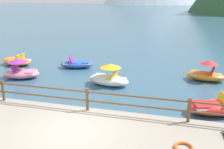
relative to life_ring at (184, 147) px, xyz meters
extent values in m
plane|color=#38607A|center=(-3.81, 40.30, -0.45)|extent=(200.00, 200.00, 0.00)
cylinder|color=brown|center=(-7.78, 1.85, 0.43)|extent=(0.12, 0.12, 0.95)
cylinder|color=brown|center=(-3.81, 1.85, 0.43)|extent=(0.12, 0.12, 0.95)
cylinder|color=brown|center=(0.16, 1.85, 0.43)|extent=(0.12, 0.12, 0.95)
cylinder|color=brown|center=(-3.81, 1.85, 0.76)|extent=(23.80, 0.07, 0.07)
cylinder|color=brown|center=(-3.81, 1.85, 0.38)|extent=(23.80, 0.07, 0.07)
ellipsoid|color=black|center=(1.32, 1.15, -0.01)|extent=(0.10, 0.21, 0.07)
torus|color=orange|center=(0.00, 0.00, 0.00)|extent=(0.61, 0.61, 0.09)
ellipsoid|color=orange|center=(1.30, 8.38, -0.18)|extent=(2.33, 1.34, 0.54)
cube|color=silver|center=(1.30, 8.38, -0.08)|extent=(1.82, 1.09, 0.06)
cube|color=red|center=(1.49, 8.59, -0.01)|extent=(0.44, 0.44, 0.08)
cube|color=red|center=(1.67, 8.57, 0.21)|extent=(0.25, 0.42, 0.43)
cube|color=red|center=(1.44, 8.14, -0.01)|extent=(0.44, 0.44, 0.08)
cube|color=red|center=(1.62, 8.13, 0.21)|extent=(0.25, 0.42, 0.43)
cube|color=orange|center=(0.69, 8.45, -0.02)|extent=(0.57, 0.83, 0.12)
cone|color=red|center=(1.41, 8.37, 0.69)|extent=(1.16, 1.16, 0.22)
ellipsoid|color=pink|center=(-9.67, 5.98, -0.19)|extent=(2.49, 1.76, 0.52)
cube|color=silver|center=(-9.67, 5.98, -0.10)|extent=(1.95, 1.42, 0.06)
cube|color=purple|center=(-9.78, 5.70, -0.03)|extent=(0.49, 0.49, 0.08)
cube|color=purple|center=(-9.95, 5.65, 0.19)|extent=(0.30, 0.44, 0.43)
cube|color=purple|center=(-9.90, 6.18, -0.03)|extent=(0.49, 0.49, 0.08)
cube|color=purple|center=(-10.07, 6.14, 0.19)|extent=(0.30, 0.44, 0.43)
cube|color=pink|center=(-9.07, 6.13, -0.04)|extent=(0.69, 0.97, 0.12)
cone|color=purple|center=(-9.78, 5.95, 0.67)|extent=(1.45, 1.45, 0.22)
ellipsoid|color=white|center=(-4.11, 6.13, -0.17)|extent=(2.57, 1.61, 0.55)
cube|color=silver|center=(-4.11, 6.13, -0.07)|extent=(2.01, 1.30, 0.06)
cube|color=yellow|center=(-3.89, 6.35, 0.00)|extent=(0.46, 0.46, 0.08)
cube|color=yellow|center=(-3.71, 6.32, 0.22)|extent=(0.27, 0.43, 0.43)
cube|color=yellow|center=(-3.97, 5.86, 0.00)|extent=(0.46, 0.46, 0.08)
cube|color=yellow|center=(-3.79, 5.83, 0.22)|extent=(0.27, 0.43, 0.43)
cube|color=white|center=(-4.76, 6.24, -0.01)|extent=(0.66, 0.94, 0.12)
cone|color=yellow|center=(-3.99, 6.11, 0.70)|extent=(1.35, 1.35, 0.22)
ellipsoid|color=orange|center=(-11.77, 8.60, -0.20)|extent=(2.38, 1.58, 0.50)
cube|color=silver|center=(-11.77, 8.60, -0.11)|extent=(1.87, 1.29, 0.06)
cube|color=yellow|center=(-11.57, 8.86, -0.04)|extent=(0.44, 0.44, 0.08)
cube|color=yellow|center=(-11.39, 8.84, 0.18)|extent=(0.24, 0.42, 0.43)
cube|color=yellow|center=(-11.62, 8.31, -0.04)|extent=(0.44, 0.44, 0.08)
cube|color=yellow|center=(-11.44, 8.30, 0.18)|extent=(0.24, 0.42, 0.43)
cube|color=orange|center=(-12.39, 8.66, -0.05)|extent=(0.59, 1.01, 0.12)
ellipsoid|color=red|center=(1.29, 3.69, -0.16)|extent=(2.60, 1.85, 0.57)
cube|color=silver|center=(1.29, 3.69, -0.06)|extent=(2.04, 1.49, 0.06)
cube|color=yellow|center=(1.38, 3.97, 0.01)|extent=(0.50, 0.50, 0.08)
cube|color=yellow|center=(1.56, 4.03, 0.23)|extent=(0.32, 0.44, 0.43)
cube|color=yellow|center=(1.53, 3.52, 0.01)|extent=(0.50, 0.50, 0.08)
cube|color=red|center=(0.67, 3.50, 0.00)|extent=(0.75, 0.95, 0.12)
ellipsoid|color=blue|center=(-7.25, 9.03, -0.20)|extent=(2.50, 1.63, 0.50)
cube|color=silver|center=(-7.25, 9.03, -0.11)|extent=(1.96, 1.31, 0.06)
cube|color=purple|center=(-7.37, 8.78, -0.04)|extent=(0.48, 0.48, 0.08)
cube|color=purple|center=(-7.54, 8.73, 0.18)|extent=(0.30, 0.44, 0.43)
cube|color=purple|center=(-7.47, 9.21, -0.04)|extent=(0.48, 0.48, 0.08)
cube|color=purple|center=(-7.65, 9.17, 0.18)|extent=(0.30, 0.44, 0.43)
cube|color=blue|center=(-6.64, 9.18, -0.05)|extent=(0.68, 0.88, 0.12)
camera|label=1|loc=(-0.37, -7.20, 4.49)|focal=41.22mm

